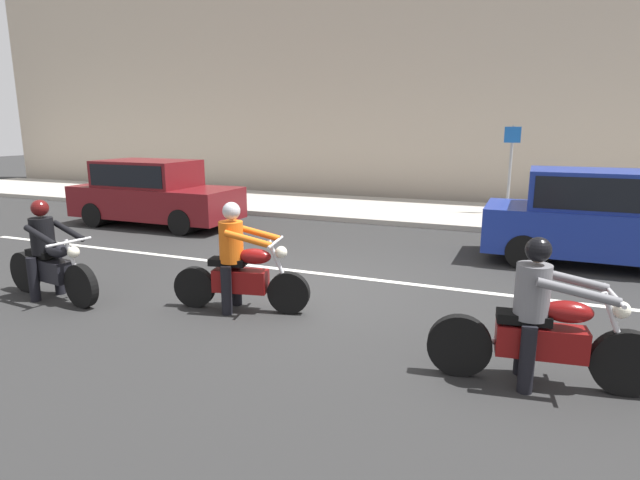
# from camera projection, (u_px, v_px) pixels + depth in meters

# --- Properties ---
(ground_plane) EXTENTS (80.00, 80.00, 0.00)m
(ground_plane) POSITION_uv_depth(u_px,v_px,m) (310.00, 289.00, 8.38)
(ground_plane) COLOR #282828
(sidewalk_slab) EXTENTS (40.00, 4.40, 0.14)m
(sidewalk_slab) POSITION_uv_depth(u_px,v_px,m) (416.00, 211.00, 15.58)
(sidewalk_slab) COLOR #A8A399
(sidewalk_slab) RESTS_ON ground_plane
(building_facade) EXTENTS (40.00, 1.40, 9.29)m
(building_facade) POSITION_uv_depth(u_px,v_px,m) (442.00, 65.00, 17.65)
(building_facade) COLOR #B7A893
(building_facade) RESTS_ON ground_plane
(lane_marking_stripe) EXTENTS (18.00, 0.14, 0.01)m
(lane_marking_stripe) POSITION_uv_depth(u_px,v_px,m) (358.00, 278.00, 8.99)
(lane_marking_stripe) COLOR silver
(lane_marking_stripe) RESTS_ON ground_plane
(motorcycle_with_rider_black_leather) EXTENTS (2.08, 0.73, 1.53)m
(motorcycle_with_rider_black_leather) POSITION_uv_depth(u_px,v_px,m) (49.00, 259.00, 7.79)
(motorcycle_with_rider_black_leather) COLOR black
(motorcycle_with_rider_black_leather) RESTS_ON ground_plane
(motorcycle_with_rider_gray) EXTENTS (2.24, 0.73, 1.54)m
(motorcycle_with_rider_gray) POSITION_uv_depth(u_px,v_px,m) (541.00, 326.00, 5.17)
(motorcycle_with_rider_gray) COLOR black
(motorcycle_with_rider_gray) RESTS_ON ground_plane
(motorcycle_with_rider_orange_stripe) EXTENTS (2.00, 0.76, 1.57)m
(motorcycle_with_rider_orange_stripe) POSITION_uv_depth(u_px,v_px,m) (239.00, 267.00, 7.31)
(motorcycle_with_rider_orange_stripe) COLOR black
(motorcycle_with_rider_orange_stripe) RESTS_ON ground_plane
(parked_hatchback_cobalt_blue) EXTENTS (4.00, 1.76, 1.80)m
(parked_hatchback_cobalt_blue) POSITION_uv_depth(u_px,v_px,m) (598.00, 217.00, 9.65)
(parked_hatchback_cobalt_blue) COLOR navy
(parked_hatchback_cobalt_blue) RESTS_ON ground_plane
(parked_sedan_maroon) EXTENTS (4.49, 1.82, 1.72)m
(parked_sedan_maroon) POSITION_uv_depth(u_px,v_px,m) (153.00, 192.00, 13.61)
(parked_sedan_maroon) COLOR maroon
(parked_sedan_maroon) RESTS_ON ground_plane
(street_sign_post) EXTENTS (0.44, 0.08, 2.47)m
(street_sign_post) POSITION_uv_depth(u_px,v_px,m) (511.00, 161.00, 14.56)
(street_sign_post) COLOR gray
(street_sign_post) RESTS_ON sidewalk_slab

